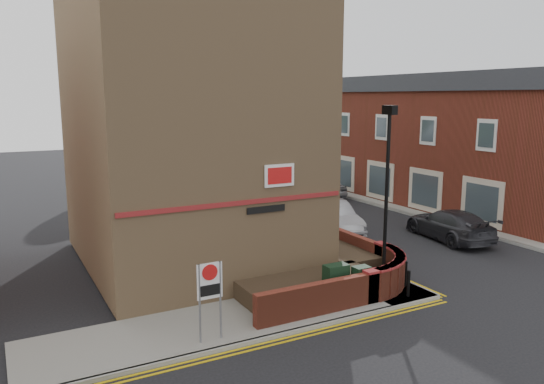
{
  "coord_description": "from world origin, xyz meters",
  "views": [
    {
      "loc": [
        -9.93,
        -12.25,
        6.7
      ],
      "look_at": [
        -1.22,
        4.0,
        3.37
      ],
      "focal_mm": 35.0,
      "sensor_mm": 36.0,
      "label": 1
    }
  ],
  "objects_px": {
    "silver_car_near": "(332,217)",
    "utility_cabinet_large": "(336,282)",
    "lamppost": "(386,199)",
    "zone_sign": "(210,287)"
  },
  "relations": [
    {
      "from": "zone_sign",
      "to": "utility_cabinet_large",
      "type": "bearing_deg",
      "value": 9.69
    },
    {
      "from": "zone_sign",
      "to": "silver_car_near",
      "type": "relative_size",
      "value": 0.47
    },
    {
      "from": "silver_car_near",
      "to": "lamppost",
      "type": "bearing_deg",
      "value": -101.02
    },
    {
      "from": "silver_car_near",
      "to": "utility_cabinet_large",
      "type": "bearing_deg",
      "value": -111.97
    },
    {
      "from": "lamppost",
      "to": "zone_sign",
      "type": "relative_size",
      "value": 2.86
    },
    {
      "from": "zone_sign",
      "to": "silver_car_near",
      "type": "bearing_deg",
      "value": 40.9
    },
    {
      "from": "silver_car_near",
      "to": "zone_sign",
      "type": "bearing_deg",
      "value": -127.19
    },
    {
      "from": "utility_cabinet_large",
      "to": "zone_sign",
      "type": "xyz_separation_m",
      "value": [
        -4.7,
        -0.8,
        0.92
      ]
    },
    {
      "from": "lamppost",
      "to": "utility_cabinet_large",
      "type": "xyz_separation_m",
      "value": [
        -1.9,
        0.1,
        -2.62
      ]
    },
    {
      "from": "utility_cabinet_large",
      "to": "silver_car_near",
      "type": "xyz_separation_m",
      "value": [
        5.25,
        7.82,
        0.05
      ]
    }
  ]
}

